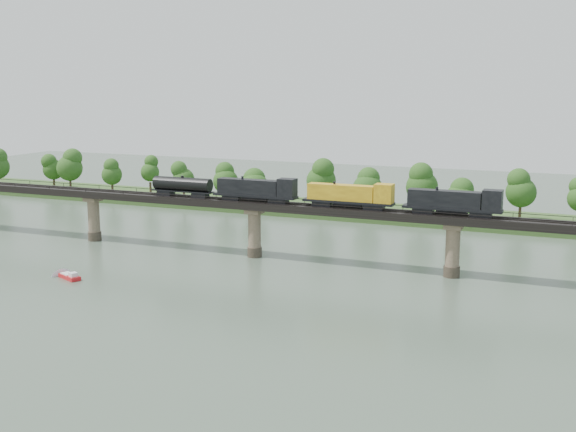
% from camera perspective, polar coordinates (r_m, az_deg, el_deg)
% --- Properties ---
extents(ground, '(400.00, 400.00, 0.00)m').
position_cam_1_polar(ground, '(122.58, -8.73, -6.25)').
color(ground, '#3A4A3C').
rests_on(ground, ground).
extents(far_bank, '(300.00, 24.00, 1.60)m').
position_cam_1_polar(far_bank, '(197.85, 4.22, 0.48)').
color(far_bank, '#2D4B1E').
rests_on(far_bank, ground).
extents(bridge, '(236.00, 30.00, 11.50)m').
position_cam_1_polar(bridge, '(146.82, -2.67, -1.15)').
color(bridge, '#473A2D').
rests_on(bridge, ground).
extents(bridge_superstructure, '(220.00, 4.90, 0.75)m').
position_cam_1_polar(bridge_superstructure, '(145.68, -2.69, 1.29)').
color(bridge_superstructure, black).
rests_on(bridge_superstructure, bridge).
extents(far_treeline, '(289.06, 17.54, 13.60)m').
position_cam_1_polar(far_treeline, '(195.23, 1.55, 2.75)').
color(far_treeline, '#382619').
rests_on(far_treeline, far_bank).
extents(freight_train, '(72.18, 2.81, 4.97)m').
position_cam_1_polar(freight_train, '(140.12, 2.29, 1.78)').
color(freight_train, black).
rests_on(freight_train, bridge).
extents(motorboat, '(5.48, 3.77, 1.45)m').
position_cam_1_polar(motorboat, '(137.07, -16.86, -4.58)').
color(motorboat, red).
rests_on(motorboat, ground).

